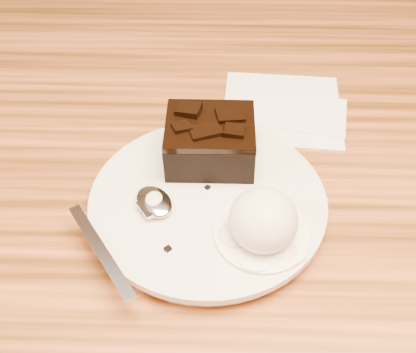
{
  "coord_description": "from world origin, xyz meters",
  "views": [
    {
      "loc": [
        -0.0,
        -0.45,
        1.17
      ],
      "look_at": [
        -0.01,
        -0.07,
        0.79
      ],
      "focal_mm": 45.68,
      "sensor_mm": 36.0,
      "label": 1
    }
  ],
  "objects_px": {
    "dining_table": "(216,323)",
    "napkin": "(282,108)",
    "plate": "(208,204)",
    "ice_cream_scoop": "(263,220)",
    "spoon": "(154,203)",
    "brownie": "(210,143)"
  },
  "relations": [
    {
      "from": "brownie",
      "to": "napkin",
      "type": "xyz_separation_m",
      "value": [
        0.09,
        0.11,
        -0.04
      ]
    },
    {
      "from": "ice_cream_scoop",
      "to": "napkin",
      "type": "bearing_deg",
      "value": 80.4
    },
    {
      "from": "dining_table",
      "to": "ice_cream_scoop",
      "type": "relative_size",
      "value": 17.32
    },
    {
      "from": "plate",
      "to": "dining_table",
      "type": "bearing_deg",
      "value": 82.06
    },
    {
      "from": "ice_cream_scoop",
      "to": "spoon",
      "type": "height_order",
      "value": "ice_cream_scoop"
    },
    {
      "from": "plate",
      "to": "napkin",
      "type": "height_order",
      "value": "plate"
    },
    {
      "from": "spoon",
      "to": "napkin",
      "type": "relative_size",
      "value": 1.25
    },
    {
      "from": "dining_table",
      "to": "napkin",
      "type": "height_order",
      "value": "napkin"
    },
    {
      "from": "dining_table",
      "to": "spoon",
      "type": "bearing_deg",
      "value": -124.57
    },
    {
      "from": "plate",
      "to": "spoon",
      "type": "relative_size",
      "value": 1.32
    },
    {
      "from": "plate",
      "to": "brownie",
      "type": "bearing_deg",
      "value": 89.13
    },
    {
      "from": "napkin",
      "to": "plate",
      "type": "bearing_deg",
      "value": -117.62
    },
    {
      "from": "dining_table",
      "to": "plate",
      "type": "distance_m",
      "value": 0.39
    },
    {
      "from": "plate",
      "to": "ice_cream_scoop",
      "type": "xyz_separation_m",
      "value": [
        0.05,
        -0.05,
        0.03
      ]
    },
    {
      "from": "ice_cream_scoop",
      "to": "napkin",
      "type": "height_order",
      "value": "ice_cream_scoop"
    },
    {
      "from": "napkin",
      "to": "brownie",
      "type": "bearing_deg",
      "value": -128.23
    },
    {
      "from": "plate",
      "to": "ice_cream_scoop",
      "type": "bearing_deg",
      "value": -42.36
    },
    {
      "from": "dining_table",
      "to": "ice_cream_scoop",
      "type": "distance_m",
      "value": 0.44
    },
    {
      "from": "brownie",
      "to": "spoon",
      "type": "xyz_separation_m",
      "value": [
        -0.05,
        -0.07,
        -0.02
      ]
    },
    {
      "from": "brownie",
      "to": "ice_cream_scoop",
      "type": "relative_size",
      "value": 1.35
    },
    {
      "from": "spoon",
      "to": "napkin",
      "type": "bearing_deg",
      "value": 17.96
    },
    {
      "from": "plate",
      "to": "napkin",
      "type": "bearing_deg",
      "value": 62.38
    }
  ]
}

